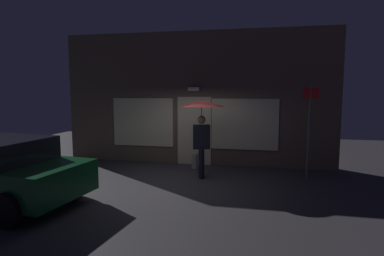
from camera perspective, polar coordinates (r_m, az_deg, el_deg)
The scene contains 5 objects.
ground_plane at distance 8.75m, azimuth -2.57°, elevation -9.43°, with size 18.00×18.00×0.00m, color #38353A.
building_facade at distance 10.69m, azimuth 0.57°, elevation 5.00°, with size 8.86×0.48×4.28m.
person_with_umbrella at distance 8.90m, azimuth 1.68°, elevation 2.06°, with size 1.24×1.24×2.15m.
street_sign_post at distance 9.35m, azimuth 19.72°, elevation 0.34°, with size 0.40×0.07×2.58m.
sidewalk_bollard at distance 10.21m, azimuth 0.52°, elevation -5.75°, with size 0.21×0.21×0.46m, color #B2A899.
Camera 1 is at (2.15, -8.12, 2.42)m, focal length 30.64 mm.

